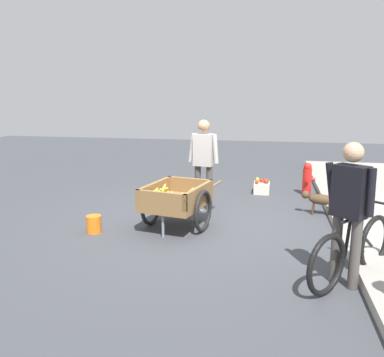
# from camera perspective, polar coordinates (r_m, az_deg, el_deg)

# --- Properties ---
(ground_plane) EXTENTS (24.00, 24.00, 0.00)m
(ground_plane) POSITION_cam_1_polar(r_m,az_deg,el_deg) (6.59, 1.39, -6.21)
(ground_plane) COLOR #3D3F44
(fruit_cart) EXTENTS (1.77, 1.09, 0.71)m
(fruit_cart) POSITION_cam_1_polar(r_m,az_deg,el_deg) (6.20, -2.23, -3.15)
(fruit_cart) COLOR olive
(fruit_cart) RESTS_ON ground
(vendor_person) EXTENTS (0.26, 0.56, 1.61)m
(vendor_person) POSITION_cam_1_polar(r_m,az_deg,el_deg) (7.14, 1.65, 3.13)
(vendor_person) COLOR #4C4742
(vendor_person) RESTS_ON ground
(bicycle) EXTENTS (1.33, 1.09, 0.85)m
(bicycle) POSITION_cam_1_polar(r_m,az_deg,el_deg) (4.82, 21.72, -9.49)
(bicycle) COLOR black
(bicycle) RESTS_ON ground
(cyclist_person) EXTENTS (0.37, 0.46, 1.56)m
(cyclist_person) POSITION_cam_1_polar(r_m,az_deg,el_deg) (4.52, 21.34, -3.15)
(cyclist_person) COLOR #4C4742
(cyclist_person) RESTS_ON ground
(dog) EXTENTS (0.26, 0.67, 0.40)m
(dog) POSITION_cam_1_polar(r_m,az_deg,el_deg) (7.27, 17.53, -2.82)
(dog) COLOR #4C3823
(dog) RESTS_ON ground
(fire_hydrant) EXTENTS (0.25, 0.25, 0.67)m
(fire_hydrant) POSITION_cam_1_polar(r_m,az_deg,el_deg) (8.61, 15.96, -0.07)
(fire_hydrant) COLOR red
(fire_hydrant) RESTS_ON ground
(plastic_bucket) EXTENTS (0.22, 0.22, 0.26)m
(plastic_bucket) POSITION_cam_1_polar(r_m,az_deg,el_deg) (6.25, -13.68, -6.28)
(plastic_bucket) COLOR orange
(plastic_bucket) RESTS_ON ground
(apple_crate) EXTENTS (0.44, 0.32, 0.32)m
(apple_crate) POSITION_cam_1_polar(r_m,az_deg,el_deg) (8.62, 9.82, -1.20)
(apple_crate) COLOR beige
(apple_crate) RESTS_ON ground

